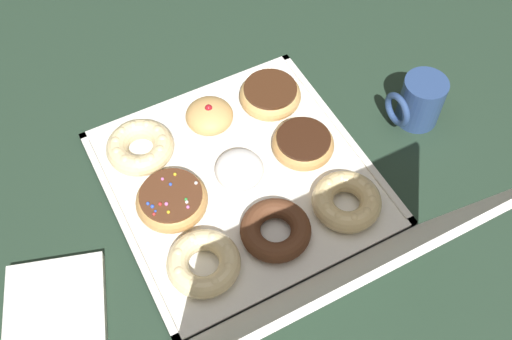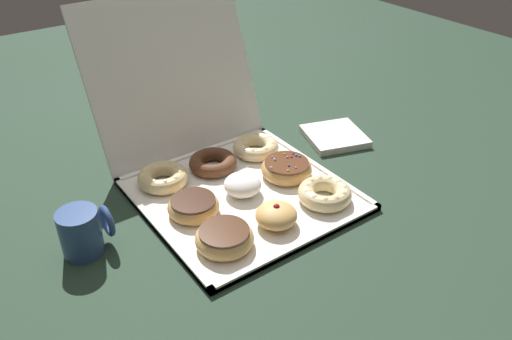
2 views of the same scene
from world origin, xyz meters
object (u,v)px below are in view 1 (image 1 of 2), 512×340
donut_box (240,179)px  powdered_filled_donut_4 (241,170)px  cruller_donut_2 (140,147)px  coffee_mug (419,101)px  napkin_stack (55,305)px  cruller_donut_8 (204,263)px  jelly_filled_donut_1 (209,116)px  chocolate_frosted_donut_3 (302,142)px  cruller_donut_6 (347,201)px  chocolate_frosted_donut_0 (270,95)px  chocolate_cake_ring_donut_7 (273,231)px  sprinkle_donut_5 (172,201)px

donut_box → powdered_filled_donut_4: size_ratio=5.16×
cruller_donut_2 → coffee_mug: 0.50m
napkin_stack → cruller_donut_8: bearing=167.4°
jelly_filled_donut_1 → chocolate_frosted_donut_3: jelly_filled_donut_1 is taller
chocolate_frosted_donut_3 → cruller_donut_6: cruller_donut_6 is taller
chocolate_frosted_donut_0 → cruller_donut_6: 0.26m
chocolate_frosted_donut_3 → cruller_donut_2: bearing=-25.7°
chocolate_frosted_donut_0 → cruller_donut_6: same height
donut_box → cruller_donut_2: cruller_donut_2 is taller
chocolate_frosted_donut_3 → chocolate_cake_ring_donut_7: chocolate_frosted_donut_3 is taller
napkin_stack → sprinkle_donut_5: bearing=-161.6°
donut_box → cruller_donut_6: 0.19m
powdered_filled_donut_4 → chocolate_frosted_donut_3: bearing=-177.7°
cruller_donut_6 → jelly_filled_donut_1: bearing=-65.3°
cruller_donut_2 → cruller_donut_8: bearing=90.9°
sprinkle_donut_5 → napkin_stack: bearing=18.4°
chocolate_frosted_donut_3 → powdered_filled_donut_4: bearing=2.3°
chocolate_cake_ring_donut_7 → powdered_filled_donut_4: bearing=-93.0°
chocolate_frosted_donut_0 → coffee_mug: bearing=145.4°
cruller_donut_2 → cruller_donut_6: 0.36m
cruller_donut_6 → cruller_donut_8: (0.25, -0.01, -0.00)m
donut_box → cruller_donut_8: (0.12, 0.12, 0.02)m
donut_box → chocolate_frosted_donut_0: size_ratio=3.75×
chocolate_frosted_donut_3 → cruller_donut_8: (0.25, 0.13, -0.00)m
chocolate_cake_ring_donut_7 → cruller_donut_8: 0.12m
jelly_filled_donut_1 → sprinkle_donut_5: size_ratio=0.72×
chocolate_frosted_donut_0 → chocolate_cake_ring_donut_7: size_ratio=1.00×
chocolate_frosted_donut_3 → cruller_donut_6: 0.14m
donut_box → cruller_donut_2: 0.18m
cruller_donut_2 → coffee_mug: (-0.47, 0.15, 0.02)m
jelly_filled_donut_1 → sprinkle_donut_5: bearing=45.4°
cruller_donut_2 → chocolate_cake_ring_donut_7: 0.28m
coffee_mug → napkin_stack: 0.69m
chocolate_frosted_donut_0 → cruller_donut_8: 0.35m
chocolate_cake_ring_donut_7 → cruller_donut_2: bearing=-63.6°
chocolate_frosted_donut_3 → sprinkle_donut_5: (0.25, 0.01, 0.00)m
napkin_stack → chocolate_cake_ring_donut_7: bearing=171.7°
chocolate_frosted_donut_3 → chocolate_cake_ring_donut_7: 0.18m
powdered_filled_donut_4 → sprinkle_donut_5: 0.12m
cruller_donut_8 → coffee_mug: coffee_mug is taller
cruller_donut_6 → napkin_stack: bearing=-7.0°
cruller_donut_8 → jelly_filled_donut_1: bearing=-117.1°
powdered_filled_donut_4 → cruller_donut_8: bearing=44.4°
cruller_donut_6 → chocolate_cake_ring_donut_7: (0.13, -0.01, -0.00)m
donut_box → powdered_filled_donut_4: 0.03m
cruller_donut_2 → chocolate_cake_ring_donut_7: cruller_donut_2 is taller
donut_box → chocolate_frosted_donut_3: size_ratio=3.94×
cruller_donut_2 → chocolate_frosted_donut_3: (-0.25, 0.12, -0.00)m
donut_box → coffee_mug: (-0.35, 0.03, 0.04)m
cruller_donut_8 → napkin_stack: size_ratio=0.78×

